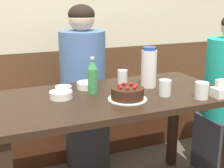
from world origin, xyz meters
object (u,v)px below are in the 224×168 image
(water_pitcher, at_px, (149,68))
(bowl_soup_white, at_px, (61,95))
(soju_bottle, at_px, (93,76))
(glass_shot_small, at_px, (123,77))
(napkin_holder, at_px, (222,90))
(person_teal_shirt, at_px, (83,90))
(glass_water_tall, at_px, (165,88))
(bowl_rice_small, at_px, (63,89))
(glass_tumbler_short, at_px, (202,90))
(bench_seat, at_px, (75,126))
(bowl_side_dish, at_px, (87,85))
(birthday_cake, at_px, (127,94))

(water_pitcher, relative_size, bowl_soup_white, 1.98)
(water_pitcher, xyz_separation_m, soju_bottle, (-0.37, 0.01, -0.02))
(water_pitcher, relative_size, glass_shot_small, 2.80)
(water_pitcher, relative_size, napkin_holder, 2.33)
(bowl_soup_white, xyz_separation_m, person_teal_shirt, (0.31, 0.56, -0.16))
(soju_bottle, relative_size, glass_water_tall, 2.32)
(bowl_rice_small, bearing_deg, glass_tumbler_short, -32.95)
(water_pitcher, relative_size, glass_tumbler_short, 2.71)
(glass_tumbler_short, bearing_deg, soju_bottle, 147.57)
(bench_seat, bearing_deg, water_pitcher, -70.26)
(bench_seat, height_order, glass_water_tall, glass_water_tall)
(water_pitcher, bearing_deg, soju_bottle, 178.98)
(water_pitcher, height_order, glass_tumbler_short, water_pitcher)
(glass_tumbler_short, distance_m, glass_shot_small, 0.54)
(glass_water_tall, bearing_deg, bowl_side_dish, 138.92)
(soju_bottle, bearing_deg, glass_shot_small, 26.24)
(bench_seat, distance_m, napkin_holder, 1.37)
(birthday_cake, bearing_deg, water_pitcher, 37.98)
(bench_seat, distance_m, soju_bottle, 0.99)
(water_pitcher, relative_size, glass_water_tall, 2.73)
(soju_bottle, distance_m, napkin_holder, 0.75)
(bowl_soup_white, relative_size, glass_tumbler_short, 1.37)
(napkin_holder, distance_m, bowl_soup_white, 0.92)
(birthday_cake, distance_m, bowl_rice_small, 0.41)
(glass_shot_small, bearing_deg, bowl_rice_small, -177.29)
(soju_bottle, distance_m, glass_shot_small, 0.29)
(bench_seat, distance_m, water_pitcher, 1.04)
(glass_water_tall, bearing_deg, soju_bottle, 150.44)
(birthday_cake, relative_size, water_pitcher, 0.86)
(person_teal_shirt, bearing_deg, bowl_side_dish, -14.35)
(water_pitcher, xyz_separation_m, glass_water_tall, (-0.00, -0.20, -0.08))
(soju_bottle, bearing_deg, glass_water_tall, -29.56)
(soju_bottle, relative_size, bowl_rice_small, 2.17)
(bowl_side_dish, bearing_deg, bowl_soup_white, -145.94)
(glass_water_tall, bearing_deg, bench_seat, 105.58)
(soju_bottle, height_order, bowl_rice_small, soju_bottle)
(bowl_soup_white, bearing_deg, soju_bottle, 6.76)
(soju_bottle, distance_m, bowl_soup_white, 0.22)
(bowl_side_dish, height_order, glass_water_tall, glass_water_tall)
(birthday_cake, relative_size, person_teal_shirt, 0.17)
(birthday_cake, height_order, bowl_side_dish, birthday_cake)
(napkin_holder, relative_size, glass_shot_small, 1.20)
(glass_tumbler_short, height_order, person_teal_shirt, person_teal_shirt)
(soju_bottle, xyz_separation_m, glass_water_tall, (0.37, -0.21, -0.06))
(person_teal_shirt, bearing_deg, bowl_soup_white, -28.82)
(bench_seat, relative_size, birthday_cake, 12.05)
(water_pitcher, bearing_deg, bowl_rice_small, 167.98)
(birthday_cake, xyz_separation_m, water_pitcher, (0.24, 0.18, 0.09))
(soju_bottle, relative_size, glass_shot_small, 2.38)
(soju_bottle, relative_size, napkin_holder, 1.98)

